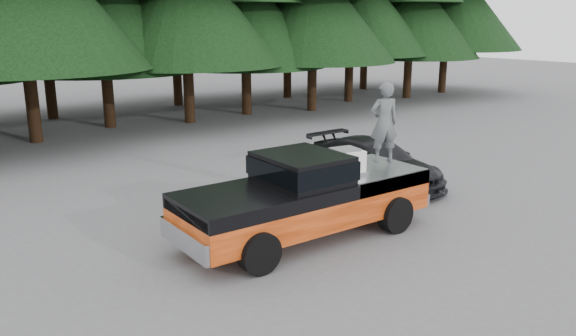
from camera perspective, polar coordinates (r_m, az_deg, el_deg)
ground at (r=11.77m, az=-3.44°, el=-8.74°), size 120.00×120.00×0.00m
pickup_truck at (r=12.42m, az=1.76°, el=-4.15°), size 6.00×2.04×1.33m
truck_cab at (r=12.09m, az=1.42°, el=0.07°), size 1.66×1.90×0.59m
air_compressor at (r=12.70m, az=5.77°, el=0.56°), size 0.84×0.73×0.52m
man_on_bed at (r=13.80m, az=9.73°, el=4.58°), size 0.83×0.70×1.94m
parked_car at (r=16.64m, az=8.83°, el=0.55°), size 1.95×4.57×1.32m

